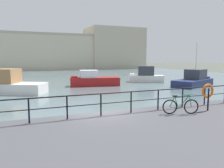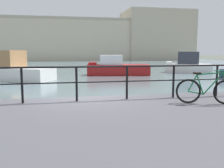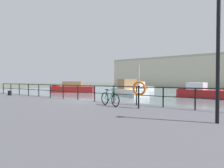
% 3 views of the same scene
% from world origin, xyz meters
% --- Properties ---
extents(ground_plane, '(240.00, 240.00, 0.00)m').
position_xyz_m(ground_plane, '(0.00, 0.00, 0.00)').
color(ground_plane, '#4C5147').
extents(water_basin, '(80.00, 60.00, 0.01)m').
position_xyz_m(water_basin, '(0.00, 30.20, 0.01)').
color(water_basin, slate).
rests_on(water_basin, ground_plane).
extents(moored_harbor_tender, '(6.53, 4.01, 5.79)m').
position_xyz_m(moored_harbor_tender, '(-9.11, 26.77, 0.74)').
color(moored_harbor_tender, white).
rests_on(moored_harbor_tender, water_basin).
extents(moored_small_launch, '(6.52, 3.14, 2.03)m').
position_xyz_m(moored_small_launch, '(4.78, 16.81, 0.76)').
color(moored_small_launch, maroon).
rests_on(moored_small_launch, water_basin).
extents(moored_blue_motorboat, '(6.85, 5.24, 2.51)m').
position_xyz_m(moored_blue_motorboat, '(-4.77, 14.19, 0.89)').
color(moored_blue_motorboat, white).
rests_on(moored_blue_motorboat, water_basin).
extents(moored_cabin_cruiser, '(8.09, 5.57, 2.10)m').
position_xyz_m(moored_cabin_cruiser, '(-17.20, 14.53, 0.84)').
color(moored_cabin_cruiser, maroon).
rests_on(moored_cabin_cruiser, water_basin).
extents(quay_railing, '(22.19, 0.07, 1.08)m').
position_xyz_m(quay_railing, '(-0.33, -0.75, 1.68)').
color(quay_railing, black).
rests_on(quay_railing, quay_promenade).
extents(parked_bicycle, '(1.68, 0.66, 0.98)m').
position_xyz_m(parked_bicycle, '(3.34, -1.90, 1.34)').
color(parked_bicycle, black).
rests_on(parked_bicycle, quay_promenade).
extents(mooring_bollard, '(0.32, 0.32, 0.44)m').
position_xyz_m(mooring_bollard, '(-8.43, -1.56, 1.17)').
color(mooring_bollard, black).
rests_on(mooring_bollard, quay_promenade).
extents(life_ring_stand, '(0.75, 0.16, 1.40)m').
position_xyz_m(life_ring_stand, '(5.11, -1.81, 1.92)').
color(life_ring_stand, black).
rests_on(life_ring_stand, quay_promenade).
extents(quay_lamp_post, '(0.32, 0.32, 5.28)m').
position_xyz_m(quay_lamp_post, '(8.76, -3.29, 4.26)').
color(quay_lamp_post, black).
rests_on(quay_lamp_post, quay_promenade).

